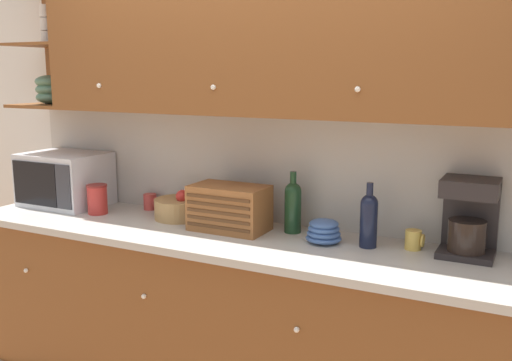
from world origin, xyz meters
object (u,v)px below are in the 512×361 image
Objects in this scene: bread_box at (229,208)px; bowl_stack_on_counter at (324,232)px; wine_bottle at (369,218)px; mug_blue_second at (414,240)px; fruit_basket at (180,208)px; second_wine_bottle at (293,205)px; microwave at (65,179)px; coffee_maker at (469,217)px; mug at (151,202)px; storage_canister at (97,199)px.

bowl_stack_on_counter is (0.53, 0.01, -0.07)m from bread_box.
wine_bottle is 0.24m from mug_blue_second.
second_wine_bottle is (0.70, 0.03, 0.09)m from fruit_basket.
second_wine_bottle is at bearing 19.57° from bread_box.
mug_blue_second is at bearing 6.11° from bread_box.
bread_box is at bearing -12.52° from fruit_basket.
microwave is 2.82× the size of bowl_stack_on_counter.
wine_bottle is 0.87× the size of coffee_maker.
coffee_maker reaches higher than mug.
storage_canister is at bearing -176.91° from wine_bottle.
bowl_stack_on_counter is 0.68m from coffee_maker.
fruit_basket is (0.50, 0.13, -0.03)m from storage_canister.
bread_box is 0.75m from wine_bottle.
fruit_basket reaches higher than mug_blue_second.
mug_blue_second is (1.34, 0.02, -0.01)m from fruit_basket.
second_wine_bottle is at bearing -179.02° from coffee_maker.
fruit_basket is 0.92m from bowl_stack_on_counter.
bowl_stack_on_counter is at bearing 1.33° from bread_box.
coffee_maker is at bearing 6.16° from bread_box.
storage_canister is 0.99× the size of bowl_stack_on_counter.
storage_canister is 1.85m from mug_blue_second.
coffee_maker is (1.20, 0.13, 0.06)m from bread_box.
mug_blue_second is (2.18, 0.06, -0.12)m from microwave.
storage_canister reaches higher than mug.
bread_box is 0.97m from mug_blue_second.
bowl_stack_on_counter is at bearing -4.51° from fruit_basket.
fruit_basket is 1.34m from mug_blue_second.
mug is at bearing 164.53° from bread_box.
mug_blue_second is at bearing -1.04° from second_wine_bottle.
microwave is 2.85× the size of storage_canister.
coffee_maker is at bearing 6.37° from mug_blue_second.
microwave reaches higher than storage_canister.
wine_bottle reaches higher than mug.
mug is 0.24× the size of bread_box.
bread_box is (0.38, -0.08, 0.06)m from fruit_basket.
bread_box is (1.23, -0.04, -0.05)m from microwave.
mug is at bearing 14.28° from microwave.
bowl_stack_on_counter is 1.90× the size of mug_blue_second.
mug is at bearing 175.91° from second_wine_bottle.
second_wine_bottle reaches higher than bowl_stack_on_counter.
second_wine_bottle is 0.90× the size of coffee_maker.
microwave reaches higher than bowl_stack_on_counter.
bowl_stack_on_counter is (1.42, 0.06, -0.03)m from storage_canister.
bowl_stack_on_counter is (0.21, -0.10, -0.09)m from second_wine_bottle.
second_wine_bottle is at bearing -4.09° from mug.
microwave is 1.24× the size of bread_box.
second_wine_bottle is 0.25m from bowl_stack_on_counter.
storage_canister is 1.88× the size of mug_blue_second.
bowl_stack_on_counter is at bearing -172.08° from wine_bottle.
fruit_basket is at bearing 14.47° from storage_canister.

